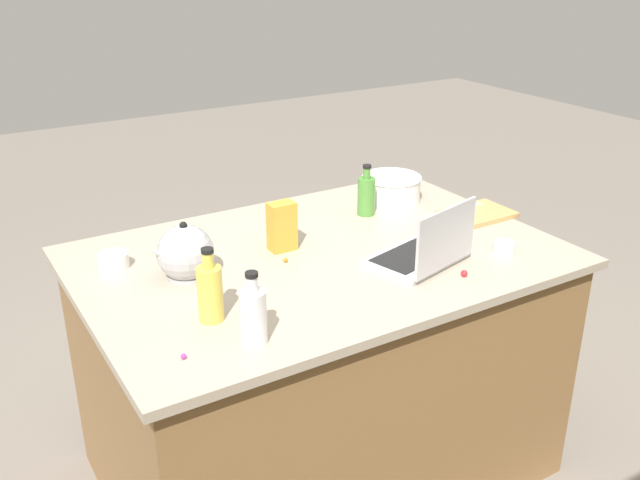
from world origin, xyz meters
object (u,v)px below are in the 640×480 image
laptop (425,252)px  kettle (185,254)px  bottle_oil (210,292)px  butter_stick_left (469,209)px  ramekin_small (113,260)px  candy_bag (282,226)px  bottle_olive (366,195)px  mixing_bowl_large (391,188)px  bottle_vinegar (253,315)px  cutting_board (477,214)px  ramekin_medium (504,247)px

laptop → kettle: size_ratio=1.66×
bottle_oil → butter_stick_left: bottle_oil is taller
laptop → ramekin_small: size_ratio=3.60×
kettle → butter_stick_left: bearing=175.7°
candy_bag → bottle_olive: bearing=-163.8°
candy_bag → mixing_bowl_large: bearing=-161.8°
bottle_olive → candy_bag: (0.44, 0.13, 0.01)m
kettle → bottle_vinegar: bearing=90.7°
cutting_board → laptop: bearing=27.7°
cutting_board → ramekin_small: (1.33, -0.27, 0.02)m
laptop → bottle_olive: bearing=-101.5°
mixing_bowl_large → candy_bag: candy_bag is taller
laptop → bottle_vinegar: 0.71m
bottle_olive → ramekin_small: bearing=-1.8°
bottle_olive → cutting_board: size_ratio=0.76×
mixing_bowl_large → bottle_oil: (1.01, 0.52, 0.03)m
bottle_olive → kettle: (0.79, 0.15, -0.00)m
mixing_bowl_large → ramekin_small: mixing_bowl_large is taller
laptop → bottle_oil: (0.74, -0.03, 0.04)m
kettle → butter_stick_left: 1.11m
bottle_vinegar → cutting_board: bearing=-161.5°
bottle_oil → cutting_board: bearing=-170.0°
kettle → butter_stick_left: size_ratio=1.94×
laptop → bottle_oil: bearing=-2.1°
laptop → bottle_olive: laptop is taller
bottle_vinegar → butter_stick_left: (-1.10, -0.38, -0.05)m
ramekin_small → cutting_board: bearing=168.5°
mixing_bowl_large → ramekin_medium: mixing_bowl_large is taller
bottle_vinegar → ramekin_medium: (-0.99, -0.08, -0.06)m
bottle_olive → butter_stick_left: (-0.31, 0.24, -0.04)m
bottle_olive → ramekin_medium: bearing=110.3°
bottle_olive → cutting_board: 0.43m
mixing_bowl_large → bottle_olive: 0.19m
bottle_oil → ramekin_medium: bearing=175.1°
bottle_olive → ramekin_medium: (-0.20, 0.54, -0.06)m
bottle_vinegar → bottle_oil: (0.05, -0.17, 0.00)m
butter_stick_left → ramekin_small: bearing=-11.8°
bottle_vinegar → ramekin_small: bottle_vinegar is taller
laptop → cutting_board: (-0.45, -0.24, -0.04)m
bottle_olive → kettle: bottle_olive is taller
bottle_olive → bottle_oil: 0.95m
laptop → mixing_bowl_large: 0.61m
kettle → bottle_olive: bearing=-169.0°
bottle_vinegar → ramekin_medium: 0.99m
mixing_bowl_large → bottle_vinegar: 1.19m
ramekin_small → candy_bag: 0.56m
mixing_bowl_large → bottle_olive: bottle_olive is taller
mixing_bowl_large → butter_stick_left: bearing=113.5°
bottle_olive → bottle_oil: bearing=28.2°
mixing_bowl_large → bottle_oil: 1.14m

